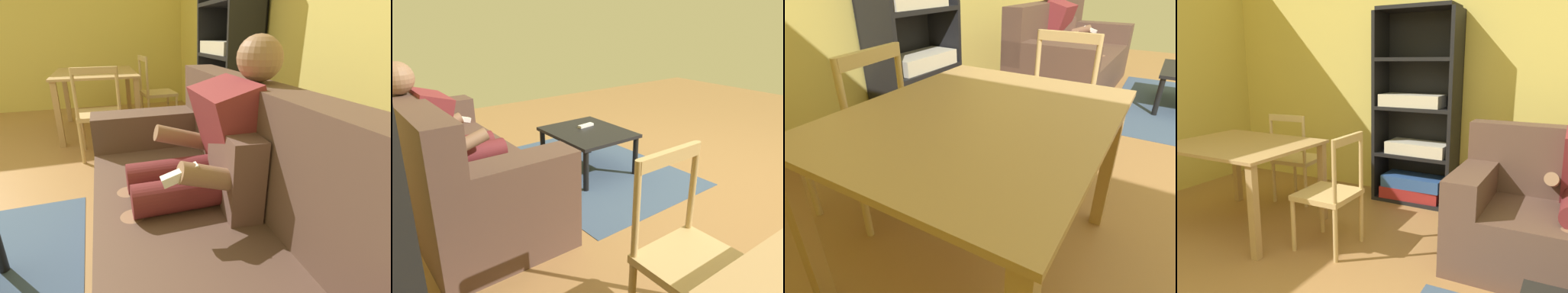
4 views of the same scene
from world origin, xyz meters
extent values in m
cube|color=brown|center=(1.17, 2.03, 0.22)|extent=(2.03, 0.90, 0.44)
cube|color=brown|center=(1.18, 2.37, 0.70)|extent=(2.02, 0.21, 0.53)
cube|color=brown|center=(0.28, 2.04, 0.56)|extent=(0.25, 0.89, 0.24)
cube|color=brown|center=(2.06, 2.03, 0.56)|extent=(0.25, 0.89, 0.24)
cube|color=brown|center=(1.17, 2.21, 0.62)|extent=(0.41, 0.18, 0.36)
cube|color=maroon|center=(1.05, 2.27, 0.70)|extent=(0.40, 0.36, 0.58)
cylinder|color=maroon|center=(0.93, 1.98, 0.51)|extent=(0.15, 0.44, 0.15)
cylinder|color=#8C664C|center=(0.93, 1.76, 0.22)|extent=(0.11, 0.11, 0.44)
cube|color=black|center=(0.93, 1.68, 0.04)|extent=(0.10, 0.24, 0.08)
cylinder|color=maroon|center=(1.15, 1.97, 0.51)|extent=(0.15, 0.44, 0.15)
cylinder|color=#8C664C|center=(1.15, 1.75, 0.22)|extent=(0.11, 0.11, 0.44)
cube|color=black|center=(1.15, 1.67, 0.04)|extent=(0.10, 0.24, 0.08)
cylinder|color=#8C664C|center=(0.79, 2.10, 0.64)|extent=(0.09, 0.35, 0.19)
cylinder|color=#8C664C|center=(1.29, 2.09, 0.64)|extent=(0.09, 0.35, 0.19)
cube|color=white|center=(1.29, 1.93, 0.68)|extent=(0.04, 0.15, 0.08)
cylinder|color=black|center=(0.79, 1.09, 0.18)|extent=(0.05, 0.05, 0.37)
cylinder|color=black|center=(1.50, 1.09, 0.18)|extent=(0.05, 0.05, 0.37)
cube|color=black|center=(-0.93, 2.92, 0.96)|extent=(0.04, 0.36, 1.91)
cube|color=black|center=(-0.14, 2.92, 0.96)|extent=(0.04, 0.36, 1.91)
cube|color=black|center=(-0.53, 3.09, 0.96)|extent=(0.83, 0.02, 1.91)
cube|color=black|center=(-0.53, 2.92, 0.02)|extent=(0.76, 0.36, 0.04)
cube|color=black|center=(-0.53, 2.92, 0.50)|extent=(0.76, 0.36, 0.04)
cube|color=black|center=(-0.53, 2.92, 0.97)|extent=(0.76, 0.36, 0.04)
cube|color=maroon|center=(-0.55, 2.90, 0.10)|extent=(0.63, 0.31, 0.12)
cube|color=#2D5193|center=(-0.53, 2.90, 0.22)|extent=(0.62, 0.29, 0.12)
cube|color=beige|center=(-0.49, 2.90, 0.57)|extent=(0.63, 0.31, 0.12)
cube|color=tan|center=(-1.63, 1.64, 0.73)|extent=(1.18, 0.95, 0.02)
cube|color=tan|center=(-1.09, 1.22, 0.36)|extent=(0.06, 0.06, 0.72)
cube|color=tan|center=(-2.17, 2.07, 0.36)|extent=(0.06, 0.06, 0.72)
cube|color=tan|center=(-1.09, 2.07, 0.36)|extent=(0.06, 0.06, 0.72)
cube|color=#D1B27F|center=(-1.63, 2.42, 0.43)|extent=(0.46, 0.46, 0.04)
cylinder|color=#D1B27F|center=(-1.46, 2.62, 0.22)|extent=(0.04, 0.04, 0.43)
cylinder|color=#D1B27F|center=(-1.84, 2.59, 0.22)|extent=(0.04, 0.04, 0.43)
cylinder|color=#D1B27F|center=(-1.43, 2.24, 0.22)|extent=(0.04, 0.04, 0.43)
cylinder|color=#D1B27F|center=(-1.80, 2.21, 0.22)|extent=(0.04, 0.04, 0.43)
cylinder|color=#D1B27F|center=(-1.43, 2.24, 0.68)|extent=(0.03, 0.03, 0.49)
cylinder|color=#D1B27F|center=(-1.80, 2.21, 0.68)|extent=(0.03, 0.03, 0.49)
cube|color=#D1B27F|center=(-1.61, 2.23, 0.89)|extent=(0.38, 0.07, 0.06)
cube|color=tan|center=(-0.74, 1.64, 0.43)|extent=(0.42, 0.42, 0.04)
cylinder|color=tan|center=(-0.93, 1.83, 0.21)|extent=(0.04, 0.04, 0.43)
cylinder|color=tan|center=(-0.93, 1.45, 0.21)|extent=(0.04, 0.04, 0.43)
cylinder|color=tan|center=(-0.55, 1.83, 0.21)|extent=(0.04, 0.04, 0.43)
cylinder|color=tan|center=(-0.55, 1.45, 0.21)|extent=(0.04, 0.04, 0.43)
cylinder|color=tan|center=(-0.55, 1.83, 0.67)|extent=(0.03, 0.03, 0.48)
cylinder|color=tan|center=(-0.55, 1.45, 0.67)|extent=(0.03, 0.03, 0.48)
cube|color=tan|center=(-0.55, 1.64, 0.88)|extent=(0.04, 0.38, 0.06)
camera|label=1|loc=(2.25, 1.68, 1.18)|focal=26.82mm
camera|label=2|loc=(-1.52, 2.83, 1.47)|focal=33.96mm
camera|label=3|loc=(-2.61, 1.06, 1.20)|focal=29.43mm
camera|label=4|loc=(0.90, -0.71, 1.42)|focal=35.77mm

